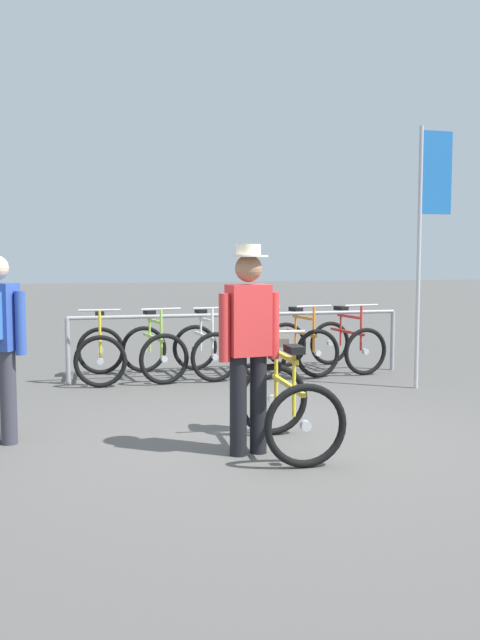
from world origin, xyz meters
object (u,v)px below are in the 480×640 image
(racked_bike_red, at_px, (347,345))
(featured_bicycle, at_px, (284,390))
(racked_bike_yellow, at_px, (100,353))
(racked_bike_white, at_px, (205,349))
(person_with_featured_bike, at_px, (248,340))
(racked_bike_lime, at_px, (154,351))
(racked_bike_orange, at_px, (301,346))
(racked_bike_black, at_px, (254,348))
(banner_flag, at_px, (429,207))

(racked_bike_red, bearing_deg, featured_bicycle, -121.78)
(racked_bike_yellow, height_order, racked_bike_white, same)
(racked_bike_yellow, bearing_deg, person_with_featured_bike, -76.96)
(racked_bike_lime, relative_size, featured_bicycle, 0.94)
(featured_bicycle, bearing_deg, racked_bike_orange, 66.97)
(person_with_featured_bike, bearing_deg, racked_bike_lime, 92.84)
(person_with_featured_bike, bearing_deg, racked_bike_red, 55.38)
(racked_bike_black, relative_size, banner_flag, 0.35)
(racked_bike_black, distance_m, banner_flag, 3.01)
(racked_bike_black, xyz_separation_m, person_with_featured_bike, (-1.21, -3.81, 0.58))
(racked_bike_red, bearing_deg, racked_bike_white, 178.92)
(person_with_featured_bike, bearing_deg, racked_bike_yellow, 103.04)
(racked_bike_lime, distance_m, person_with_featured_bike, 3.88)
(racked_bike_black, bearing_deg, banner_flag, -41.85)
(racked_bike_lime, xyz_separation_m, racked_bike_white, (0.70, -0.01, 0.00))
(racked_bike_black, relative_size, person_with_featured_bike, 0.65)
(racked_bike_lime, distance_m, racked_bike_red, 2.80)
(racked_bike_white, distance_m, featured_bicycle, 3.67)
(racked_bike_black, bearing_deg, person_with_featured_bike, -107.63)
(racked_bike_orange, height_order, person_with_featured_bike, person_with_featured_bike)
(racked_bike_red, bearing_deg, racked_bike_lime, 178.92)
(racked_bike_black, relative_size, featured_bicycle, 0.91)
(racked_bike_lime, relative_size, racked_bike_black, 1.03)
(racked_bike_white, bearing_deg, racked_bike_black, -1.08)
(racked_bike_yellow, relative_size, racked_bike_orange, 0.98)
(racked_bike_orange, relative_size, racked_bike_red, 1.01)
(racked_bike_yellow, xyz_separation_m, racked_bike_orange, (2.80, -0.05, 0.00))
(racked_bike_lime, relative_size, racked_bike_orange, 0.98)
(racked_bike_lime, relative_size, person_with_featured_bike, 0.67)
(racked_bike_red, height_order, person_with_featured_bike, person_with_featured_bike)
(person_with_featured_bike, bearing_deg, racked_bike_white, 82.40)
(banner_flag, bearing_deg, racked_bike_orange, 124.15)
(racked_bike_yellow, relative_size, person_with_featured_bike, 0.66)
(racked_bike_black, bearing_deg, racked_bike_yellow, 178.92)
(person_with_featured_bike, distance_m, banner_flag, 3.93)
(racked_bike_black, bearing_deg, racked_bike_lime, 178.92)
(racked_bike_black, height_order, banner_flag, banner_flag)
(racked_bike_white, height_order, racked_bike_orange, same)
(racked_bike_black, height_order, racked_bike_red, same)
(featured_bicycle, bearing_deg, person_with_featured_bike, -157.40)
(racked_bike_lime, relative_size, banner_flag, 0.36)
(racked_bike_red, bearing_deg, banner_flag, -76.90)
(racked_bike_lime, bearing_deg, featured_bicycle, -81.48)
(racked_bike_yellow, bearing_deg, racked_bike_orange, -1.08)
(banner_flag, bearing_deg, racked_bike_yellow, 157.28)
(racked_bike_yellow, height_order, person_with_featured_bike, person_with_featured_bike)
(racked_bike_white, height_order, person_with_featured_bike, person_with_featured_bike)
(racked_bike_lime, bearing_deg, person_with_featured_bike, -87.16)
(banner_flag, bearing_deg, featured_bicycle, -141.46)
(racked_bike_orange, xyz_separation_m, featured_bicycle, (-1.55, -3.64, 0.12))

